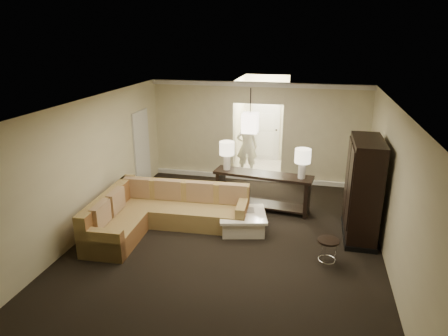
% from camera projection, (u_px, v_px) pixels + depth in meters
% --- Properties ---
extents(ground, '(8.00, 8.00, 0.00)m').
position_uv_depth(ground, '(226.00, 247.00, 7.93)').
color(ground, black).
rests_on(ground, ground).
extents(wall_back, '(6.00, 0.04, 2.80)m').
position_uv_depth(wall_back, '(257.00, 132.00, 11.17)').
color(wall_back, beige).
rests_on(wall_back, ground).
extents(wall_front, '(6.00, 0.04, 2.80)m').
position_uv_depth(wall_front, '(133.00, 327.00, 3.79)').
color(wall_front, beige).
rests_on(wall_front, ground).
extents(wall_left, '(0.04, 8.00, 2.80)m').
position_uv_depth(wall_left, '(82.00, 170.00, 8.12)').
color(wall_left, beige).
rests_on(wall_left, ground).
extents(wall_right, '(0.04, 8.00, 2.80)m').
position_uv_depth(wall_right, '(396.00, 196.00, 6.84)').
color(wall_right, beige).
rests_on(wall_right, ground).
extents(ceiling, '(6.00, 8.00, 0.02)m').
position_uv_depth(ceiling, '(226.00, 107.00, 7.03)').
color(ceiling, silver).
rests_on(ceiling, wall_back).
extents(crown_molding, '(6.00, 0.10, 0.12)m').
position_uv_depth(crown_molding, '(258.00, 85.00, 10.70)').
color(crown_molding, silver).
rests_on(crown_molding, wall_back).
extents(baseboard, '(6.00, 0.10, 0.12)m').
position_uv_depth(baseboard, '(256.00, 178.00, 11.56)').
color(baseboard, silver).
rests_on(baseboard, ground).
extents(side_door, '(0.05, 0.90, 2.10)m').
position_uv_depth(side_door, '(142.00, 149.00, 10.81)').
color(side_door, silver).
rests_on(side_door, ground).
extents(foyer, '(1.44, 2.02, 2.80)m').
position_uv_depth(foyer, '(264.00, 126.00, 12.44)').
color(foyer, beige).
rests_on(foyer, ground).
extents(sectional_sofa, '(3.02, 2.43, 0.89)m').
position_uv_depth(sectional_sofa, '(160.00, 213.00, 8.61)').
color(sectional_sofa, brown).
rests_on(sectional_sofa, ground).
extents(coffee_table, '(1.17, 1.17, 0.41)m').
position_uv_depth(coffee_table, '(243.00, 221.00, 8.59)').
color(coffee_table, white).
rests_on(coffee_table, ground).
extents(console_table, '(2.39, 0.82, 0.90)m').
position_uv_depth(console_table, '(262.00, 188.00, 9.51)').
color(console_table, black).
rests_on(console_table, ground).
extents(armoire, '(0.62, 1.45, 2.09)m').
position_uv_depth(armoire, '(362.00, 191.00, 8.08)').
color(armoire, black).
rests_on(armoire, ground).
extents(drink_table, '(0.40, 0.40, 0.50)m').
position_uv_depth(drink_table, '(328.00, 247.00, 7.26)').
color(drink_table, black).
rests_on(drink_table, ground).
extents(table_lamp_left, '(0.36, 0.36, 0.69)m').
position_uv_depth(table_lamp_left, '(227.00, 151.00, 9.54)').
color(table_lamp_left, white).
rests_on(table_lamp_left, console_table).
extents(table_lamp_right, '(0.36, 0.36, 0.69)m').
position_uv_depth(table_lamp_right, '(303.00, 159.00, 8.95)').
color(table_lamp_right, white).
rests_on(table_lamp_right, console_table).
extents(pendant_light, '(0.38, 0.38, 1.09)m').
position_uv_depth(pendant_light, '(250.00, 123.00, 9.79)').
color(pendant_light, black).
rests_on(pendant_light, ceiling).
extents(person, '(0.72, 0.51, 1.87)m').
position_uv_depth(person, '(247.00, 144.00, 11.79)').
color(person, '#ECE8C8').
rests_on(person, ground).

